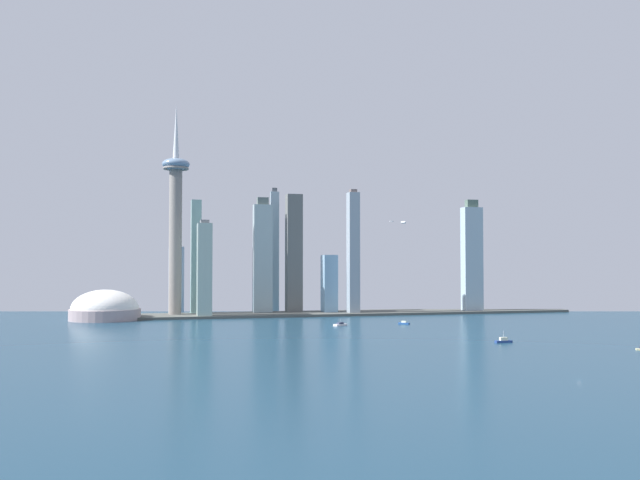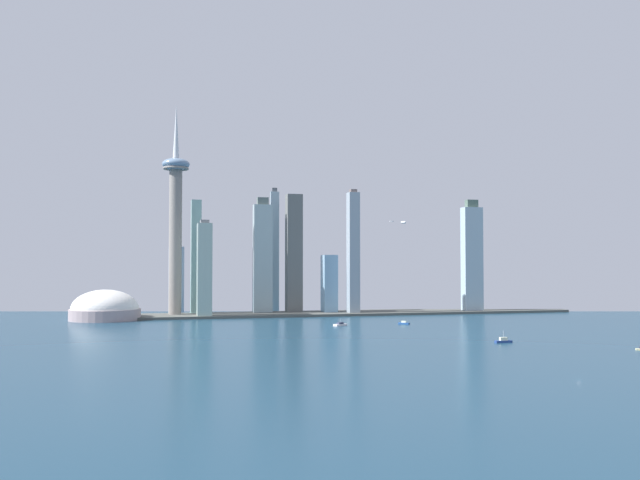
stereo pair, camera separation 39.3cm
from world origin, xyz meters
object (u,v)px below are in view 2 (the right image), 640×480
at_px(skyscraper_0, 329,285).
at_px(boat_2, 503,341).
at_px(stadium_dome, 105,310).
at_px(skyscraper_1, 472,259).
at_px(observation_tower, 176,212).
at_px(skyscraper_2, 263,258).
at_px(skyscraper_8, 474,269).
at_px(airplane, 396,223).
at_px(skyscraper_9, 274,251).
at_px(skyscraper_3, 353,253).
at_px(skyscraper_7, 294,254).
at_px(skyscraper_6, 196,258).
at_px(boat_3, 340,324).
at_px(skyscraper_4, 204,270).
at_px(skyscraper_5, 176,280).
at_px(boat_0, 404,323).

relative_size(skyscraper_0, boat_2, 5.22).
distance_m(stadium_dome, skyscraper_1, 503.17).
distance_m(observation_tower, skyscraper_2, 132.62).
bearing_deg(skyscraper_8, airplane, -173.88).
distance_m(skyscraper_8, skyscraper_9, 308.89).
bearing_deg(stadium_dome, skyscraper_9, 23.15).
distance_m(skyscraper_2, skyscraper_3, 124.37).
xyz_separation_m(skyscraper_7, skyscraper_9, (-17.03, 59.14, 5.66)).
bearing_deg(observation_tower, skyscraper_3, -6.41).
bearing_deg(skyscraper_3, stadium_dome, -179.11).
bearing_deg(skyscraper_6, boat_3, -53.60).
relative_size(skyscraper_4, skyscraper_5, 1.07).
relative_size(skyscraper_4, skyscraper_7, 0.76).
relative_size(stadium_dome, airplane, 3.01).
xyz_separation_m(skyscraper_4, skyscraper_7, (125.50, 40.89, 21.31)).
height_order(skyscraper_2, skyscraper_6, skyscraper_2).
bearing_deg(observation_tower, skyscraper_5, 86.54).
xyz_separation_m(skyscraper_8, boat_3, (-275.60, -220.52, -59.97)).
height_order(skyscraper_4, boat_2, skyscraper_4).
bearing_deg(skyscraper_7, skyscraper_4, -161.95).
xyz_separation_m(skyscraper_6, skyscraper_8, (422.41, 21.41, -16.51)).
bearing_deg(airplane, boat_3, -73.38).
bearing_deg(boat_0, skyscraper_2, -13.56).
bearing_deg(skyscraper_2, skyscraper_9, 64.95).
xyz_separation_m(skyscraper_1, skyscraper_6, (-385.03, 46.45, 0.95)).
distance_m(observation_tower, boat_3, 284.00).
relative_size(stadium_dome, skyscraper_9, 0.48).
distance_m(skyscraper_9, airplane, 184.07).
relative_size(boat_2, boat_3, 0.91).
relative_size(skyscraper_2, skyscraper_8, 1.24).
bearing_deg(skyscraper_1, skyscraper_8, 61.15).
distance_m(boat_2, airplane, 423.12).
distance_m(skyscraper_5, skyscraper_9, 145.95).
bearing_deg(skyscraper_5, boat_2, -58.64).
xyz_separation_m(skyscraper_1, skyscraper_4, (-377.89, -8.45, -15.58)).
distance_m(skyscraper_2, skyscraper_4, 94.74).
bearing_deg(skyscraper_6, skyscraper_0, -8.86).
xyz_separation_m(observation_tower, skyscraper_4, (35.31, -33.42, -76.02)).
xyz_separation_m(skyscraper_5, skyscraper_9, (139.88, 2.18, 41.62)).
distance_m(skyscraper_8, boat_2, 456.01).
distance_m(stadium_dome, skyscraper_9, 261.02).
xyz_separation_m(skyscraper_1, skyscraper_9, (-269.42, 91.58, 11.38)).
distance_m(boat_0, airplane, 251.60).
bearing_deg(boat_2, skyscraper_9, 104.49).
relative_size(skyscraper_9, boat_2, 11.55).
relative_size(skyscraper_1, boat_3, 9.41).
bearing_deg(skyscraper_9, skyscraper_2, -115.05).
bearing_deg(boat_3, skyscraper_5, 98.06).
relative_size(skyscraper_8, boat_0, 10.38).
bearing_deg(boat_2, skyscraper_4, 123.20).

